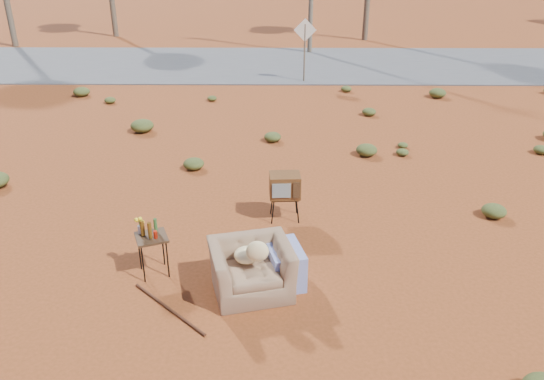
{
  "coord_description": "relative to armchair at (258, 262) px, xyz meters",
  "views": [
    {
      "loc": [
        0.55,
        -6.78,
        4.55
      ],
      "look_at": [
        0.47,
        1.21,
        0.8
      ],
      "focal_mm": 35.0,
      "sensor_mm": 36.0,
      "label": 1
    }
  ],
  "objects": [
    {
      "name": "tv_unit",
      "position": [
        0.41,
        2.14,
        0.19
      ],
      "size": [
        0.56,
        0.47,
        0.87
      ],
      "rotation": [
        0.0,
        0.0,
        0.06
      ],
      "color": "black",
      "rests_on": "ground"
    },
    {
      "name": "rusty_bar",
      "position": [
        -1.2,
        -0.5,
        -0.44
      ],
      "size": [
        1.16,
        1.11,
        0.04
      ],
      "primitive_type": "cylinder",
      "rotation": [
        0.0,
        1.57,
        -0.76
      ],
      "color": "#4D2414",
      "rests_on": "ground"
    },
    {
      "name": "ground",
      "position": [
        -0.28,
        0.45,
        -0.46
      ],
      "size": [
        140.0,
        140.0,
        0.0
      ],
      "primitive_type": "plane",
      "color": "brown",
      "rests_on": "ground"
    },
    {
      "name": "side_table",
      "position": [
        -1.61,
        0.4,
        0.21
      ],
      "size": [
        0.58,
        0.58,
        0.91
      ],
      "rotation": [
        0.0,
        0.0,
        0.38
      ],
      "color": "#3A2315",
      "rests_on": "ground"
    },
    {
      "name": "scrub_patch",
      "position": [
        -1.11,
        4.86,
        -0.32
      ],
      "size": [
        17.49,
        8.07,
        0.33
      ],
      "color": "#475224",
      "rests_on": "ground"
    },
    {
      "name": "road_sign",
      "position": [
        1.22,
        12.45,
        1.04
      ],
      "size": [
        0.78,
        0.06,
        2.19
      ],
      "color": "brown",
      "rests_on": "ground"
    },
    {
      "name": "highway",
      "position": [
        -0.28,
        15.45,
        -0.44
      ],
      "size": [
        140.0,
        7.0,
        0.04
      ],
      "primitive_type": "cube",
      "color": "#565659",
      "rests_on": "ground"
    },
    {
      "name": "armchair",
      "position": [
        0.0,
        0.0,
        0.0
      ],
      "size": [
        1.43,
        1.13,
        0.98
      ],
      "rotation": [
        0.0,
        0.0,
        0.25
      ],
      "color": "#816046",
      "rests_on": "ground"
    }
  ]
}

